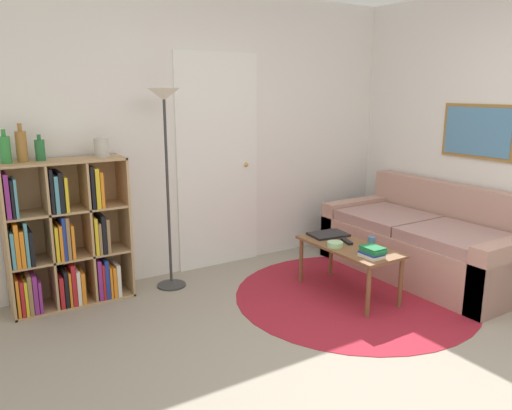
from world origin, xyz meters
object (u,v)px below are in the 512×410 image
object	(u,v)px
bookshelf	(65,240)
vase_on_shelf	(102,148)
cup	(371,241)
bottle_right	(40,150)
bowl	(335,244)
bottle_left	(5,149)
couch	(428,244)
laptop	(328,234)
floor_lamp	(165,128)
bottle_middle	(22,146)
coffee_table	(349,251)

from	to	relation	value
bookshelf	vase_on_shelf	xyz separation A→B (m)	(0.34, 0.00, 0.72)
cup	bottle_right	xyz separation A→B (m)	(-2.33, 1.21, 0.79)
bowl	bottle_left	bearing A→B (deg)	155.15
bowl	bottle_right	world-z (taller)	bottle_right
bowl	vase_on_shelf	bearing A→B (deg)	146.50
couch	cup	xyz separation A→B (m)	(-0.84, -0.09, 0.19)
laptop	cup	bearing A→B (deg)	-73.78
laptop	bottle_right	world-z (taller)	bottle_right
cup	floor_lamp	bearing A→B (deg)	142.10
bowl	bottle_left	world-z (taller)	bottle_left
bottle_left	vase_on_shelf	bearing A→B (deg)	-0.67
floor_lamp	bottle_middle	distance (m)	1.10
bowl	bottle_middle	size ratio (longest dim) A/B	0.45
bottle_left	laptop	bearing A→B (deg)	-17.56
bookshelf	couch	bearing A→B (deg)	-19.54
coffee_table	bowl	distance (m)	0.15
couch	laptop	xyz separation A→B (m)	(-0.96, 0.32, 0.16)
bookshelf	coffee_table	bearing A→B (deg)	-27.65
laptop	cup	xyz separation A→B (m)	(0.12, -0.41, 0.03)
coffee_table	floor_lamp	bearing A→B (deg)	141.46
coffee_table	bottle_left	world-z (taller)	bottle_left
cup	bottle_left	distance (m)	2.95
bottle_middle	vase_on_shelf	bearing A→B (deg)	-2.50
couch	bottle_left	distance (m)	3.72
bookshelf	floor_lamp	bearing A→B (deg)	-7.54
coffee_table	bottle_middle	xyz separation A→B (m)	(-2.30, 1.11, 0.92)
cup	vase_on_shelf	world-z (taller)	vase_on_shelf
bottle_middle	couch	bearing A→B (deg)	-18.65
floor_lamp	laptop	size ratio (longest dim) A/B	4.87
bowl	bottle_right	xyz separation A→B (m)	(-2.05, 1.07, 0.81)
coffee_table	vase_on_shelf	size ratio (longest dim) A/B	6.10
bowl	bookshelf	bearing A→B (deg)	151.49
couch	vase_on_shelf	size ratio (longest dim) A/B	12.43
bookshelf	bottle_right	bearing A→B (deg)	167.02
couch	bottle_left	bearing A→B (deg)	162.20
bookshelf	laptop	xyz separation A→B (m)	(2.09, -0.76, -0.09)
laptop	bowl	world-z (taller)	bowl
bookshelf	bowl	distance (m)	2.19
bookshelf	bowl	bearing A→B (deg)	-28.51
vase_on_shelf	floor_lamp	bearing A→B (deg)	-12.89
bottle_middle	bowl	bearing A→B (deg)	-26.35
floor_lamp	coffee_table	size ratio (longest dim) A/B	1.86
bottle_left	couch	bearing A→B (deg)	-17.80
laptop	cup	distance (m)	0.43
bottle_middle	bottle_right	bearing A→B (deg)	-0.71
floor_lamp	bottle_middle	size ratio (longest dim) A/B	6.00
bottle_left	bottle_right	xyz separation A→B (m)	(0.24, 0.02, -0.02)
coffee_table	bowl	size ratio (longest dim) A/B	7.11
floor_lamp	coffee_table	world-z (taller)	floor_lamp
laptop	bottle_left	size ratio (longest dim) A/B	1.42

